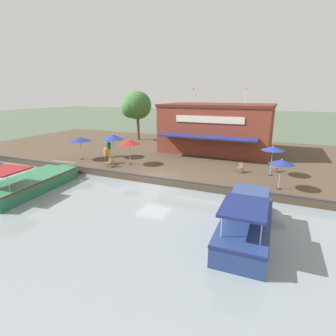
{
  "coord_description": "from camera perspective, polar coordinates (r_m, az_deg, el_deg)",
  "views": [
    {
      "loc": [
        18.14,
        9.24,
        7.22
      ],
      "look_at": [
        -1.0,
        0.83,
        1.3
      ],
      "focal_mm": 28.0,
      "sensor_mm": 36.0,
      "label": 1
    }
  ],
  "objects": [
    {
      "name": "patio_umbrella_near_quay_edge",
      "position": [
        23.24,
        21.87,
        3.95
      ],
      "size": [
        1.8,
        1.8,
        2.52
      ],
      "color": "#B7B7B7",
      "rests_on": "quay_deck"
    },
    {
      "name": "ground_plane",
      "position": [
        21.6,
        -3.1,
        -3.74
      ],
      "size": [
        220.0,
        220.0,
        0.0
      ],
      "primitive_type": "plane",
      "color": "#4C5B47"
    },
    {
      "name": "motorboat_fourth_along",
      "position": [
        23.08,
        -26.62,
        -2.46
      ],
      "size": [
        9.19,
        3.84,
        2.19
      ],
      "color": "#287047",
      "rests_on": "river_water"
    },
    {
      "name": "waterfront_restaurant",
      "position": [
        32.19,
        10.67,
        8.66
      ],
      "size": [
        9.9,
        12.46,
        7.32
      ],
      "color": "brown",
      "rests_on": "quay_deck"
    },
    {
      "name": "patio_umbrella_far_corner",
      "position": [
        28.67,
        -18.61,
        5.96
      ],
      "size": [
        2.23,
        2.23,
        2.36
      ],
      "color": "#B7B7B7",
      "rests_on": "quay_deck"
    },
    {
      "name": "cafe_chair_beside_entrance",
      "position": [
        23.7,
        15.44,
        0.21
      ],
      "size": [
        0.58,
        0.58,
        0.85
      ],
      "color": "brown",
      "rests_on": "quay_deck"
    },
    {
      "name": "motorboat_distant_upstream",
      "position": [
        14.85,
        16.89,
        -10.21
      ],
      "size": [
        7.52,
        2.5,
        2.38
      ],
      "color": "navy",
      "rests_on": "river_water"
    },
    {
      "name": "quay_deck",
      "position": [
        31.34,
        5.97,
        2.97
      ],
      "size": [
        22.0,
        56.0,
        0.6
      ],
      "primitive_type": "cube",
      "color": "#4C3D2D",
      "rests_on": "ground"
    },
    {
      "name": "quay_edge_fender",
      "position": [
        21.48,
        -3.0,
        -2.02
      ],
      "size": [
        0.2,
        50.4,
        0.1
      ],
      "primitive_type": "cube",
      "color": "#2D2D33",
      "rests_on": "quay_deck"
    },
    {
      "name": "patio_umbrella_by_entrance",
      "position": [
        25.46,
        -8.39,
        5.6
      ],
      "size": [
        2.07,
        2.07,
        2.44
      ],
      "color": "#B7B7B7",
      "rests_on": "quay_deck"
    },
    {
      "name": "cafe_chair_far_corner_seat",
      "position": [
        25.18,
        -12.69,
        1.29
      ],
      "size": [
        0.59,
        0.59,
        0.85
      ],
      "color": "brown",
      "rests_on": "quay_deck"
    },
    {
      "name": "cafe_chair_facing_river",
      "position": [
        25.99,
        -12.35,
        1.76
      ],
      "size": [
        0.52,
        0.52,
        0.85
      ],
      "color": "brown",
      "rests_on": "quay_deck"
    },
    {
      "name": "person_mid_patio",
      "position": [
        26.53,
        -13.32,
        3.18
      ],
      "size": [
        0.46,
        0.46,
        1.63
      ],
      "color": "#337547",
      "rests_on": "quay_deck"
    },
    {
      "name": "patio_umbrella_mid_patio_left",
      "position": [
        20.08,
        23.52,
        1.19
      ],
      "size": [
        1.73,
        1.73,
        2.23
      ],
      "color": "#B7B7B7",
      "rests_on": "quay_deck"
    },
    {
      "name": "tree_upstream_bank",
      "position": [
        39.5,
        -7.01,
        13.22
      ],
      "size": [
        4.27,
        4.07,
        7.07
      ],
      "color": "brown",
      "rests_on": "quay_deck"
    },
    {
      "name": "person_at_quay_edge",
      "position": [
        29.4,
        -12.84,
        4.58
      ],
      "size": [
        0.49,
        0.49,
        1.74
      ],
      "color": "gold",
      "rests_on": "quay_deck"
    },
    {
      "name": "patio_umbrella_back_row",
      "position": [
        28.74,
        -11.9,
        6.64
      ],
      "size": [
        2.26,
        2.26,
        2.53
      ],
      "color": "#B7B7B7",
      "rests_on": "quay_deck"
    },
    {
      "name": "cafe_chair_mid_patio",
      "position": [
        24.81,
        22.17,
        0.28
      ],
      "size": [
        0.53,
        0.53,
        0.85
      ],
      "color": "brown",
      "rests_on": "quay_deck"
    }
  ]
}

